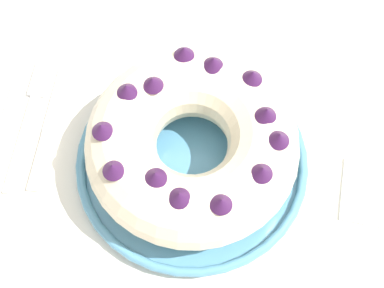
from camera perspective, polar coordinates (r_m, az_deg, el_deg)
The scene contains 7 objects.
ground_plane at distance 1.41m, azimuth 0.48°, elevation -14.82°, with size 8.00×8.00×0.00m, color brown.
dining_table at distance 0.78m, azimuth 0.85°, elevation -6.16°, with size 1.39×1.13×0.74m.
serving_dish at distance 0.70m, azimuth 0.00°, elevation -1.89°, with size 0.30×0.30×0.02m.
bundt_cake at distance 0.65m, azimuth 0.00°, elevation 0.04°, with size 0.26×0.26×0.10m.
fork at distance 0.77m, azimuth -16.86°, elevation 3.01°, with size 0.02×0.20×0.01m.
serving_knife at distance 0.77m, azimuth -19.33°, elevation 1.22°, with size 0.02×0.21×0.01m.
cake_knife at distance 0.75m, azimuth -15.06°, elevation 0.92°, with size 0.02×0.19×0.01m.
Camera 1 is at (0.02, -0.25, 1.39)m, focal length 50.00 mm.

